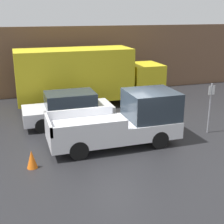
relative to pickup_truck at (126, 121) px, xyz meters
The scene contains 8 objects.
ground_plane 0.98m from the pickup_truck, 100.99° to the right, with size 60.00×60.00×0.00m, color #232326.
building_wall 9.01m from the pickup_truck, 90.04° to the left, with size 28.00×0.15×4.38m.
pickup_truck is the anchor object (origin of this frame).
car 3.56m from the pickup_truck, 120.88° to the left, with size 4.28×1.85×1.57m.
delivery_truck 6.07m from the pickup_truck, 92.48° to the left, with size 8.51×2.35×3.28m.
parking_sign 3.96m from the pickup_truck, ahead, with size 0.30×0.07×2.28m.
newspaper_box 9.30m from the pickup_truck, 67.94° to the left, with size 0.45×0.40×1.09m.
traffic_cone 4.09m from the pickup_truck, 164.52° to the right, with size 0.37×0.37×0.66m.
Camera 1 is at (-4.23, -11.28, 5.22)m, focal length 50.00 mm.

